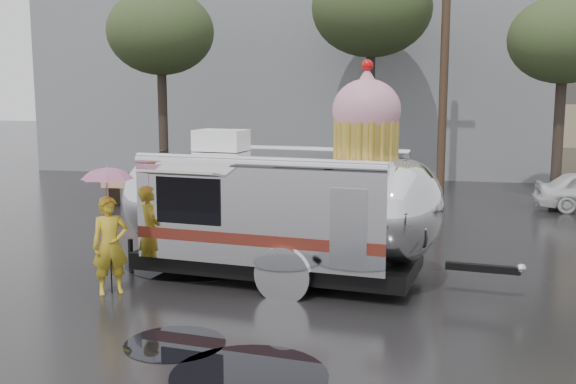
# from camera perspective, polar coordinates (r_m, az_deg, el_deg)

# --- Properties ---
(ground) EXTENTS (120.00, 120.00, 0.00)m
(ground) POSITION_cam_1_polar(r_m,az_deg,el_deg) (10.03, -0.46, -12.38)
(ground) COLOR black
(ground) RESTS_ON ground
(puddles) EXTENTS (5.02, 7.79, 0.01)m
(puddles) POSITION_cam_1_polar(r_m,az_deg,el_deg) (12.26, -7.01, -8.45)
(puddles) COLOR black
(puddles) RESTS_ON ground
(grey_building) EXTENTS (22.00, 12.00, 13.00)m
(grey_building) POSITION_cam_1_polar(r_m,az_deg,el_deg) (33.80, 1.37, 13.64)
(grey_building) COLOR slate
(grey_building) RESTS_ON ground
(utility_pole) EXTENTS (1.60, 0.28, 9.00)m
(utility_pole) POSITION_cam_1_polar(r_m,az_deg,el_deg) (23.18, 13.11, 11.01)
(utility_pole) COLOR #473323
(utility_pole) RESTS_ON ground
(tree_left) EXTENTS (3.64, 3.64, 6.95)m
(tree_left) POSITION_cam_1_polar(r_m,az_deg,el_deg) (23.96, -10.74, 13.07)
(tree_left) COLOR #382D26
(tree_left) RESTS_ON ground
(tree_mid) EXTENTS (4.20, 4.20, 8.03)m
(tree_mid) POSITION_cam_1_polar(r_m,az_deg,el_deg) (24.38, 7.10, 15.10)
(tree_mid) COLOR #382D26
(tree_mid) RESTS_ON ground
(tree_right) EXTENTS (3.36, 3.36, 6.42)m
(tree_right) POSITION_cam_1_polar(r_m,az_deg,el_deg) (22.57, 22.32, 11.77)
(tree_right) COLOR #382D26
(tree_right) RESTS_ON ground
(barricade_row) EXTENTS (4.30, 0.80, 1.00)m
(barricade_row) POSITION_cam_1_polar(r_m,az_deg,el_deg) (20.76, -9.79, 0.06)
(barricade_row) COLOR #473323
(barricade_row) RESTS_ON ground
(airstream_trailer) EXTENTS (7.77, 3.26, 4.21)m
(airstream_trailer) POSITION_cam_1_polar(r_m,az_deg,el_deg) (12.73, -0.47, -0.92)
(airstream_trailer) COLOR silver
(airstream_trailer) RESTS_ON ground
(person_left) EXTENTS (0.76, 0.71, 1.75)m
(person_left) POSITION_cam_1_polar(r_m,az_deg,el_deg) (12.33, -14.83, -4.39)
(person_left) COLOR gold
(person_left) RESTS_ON ground
(umbrella_pink) EXTENTS (1.10, 1.10, 2.30)m
(umbrella_pink) POSITION_cam_1_polar(r_m,az_deg,el_deg) (12.14, -15.02, 0.44)
(umbrella_pink) COLOR #F299C7
(umbrella_pink) RESTS_ON ground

